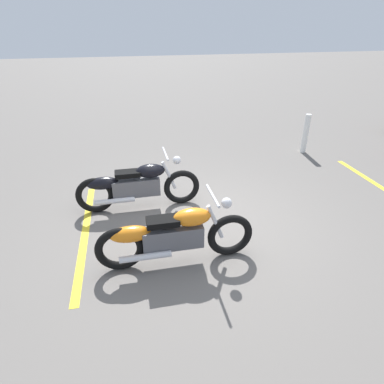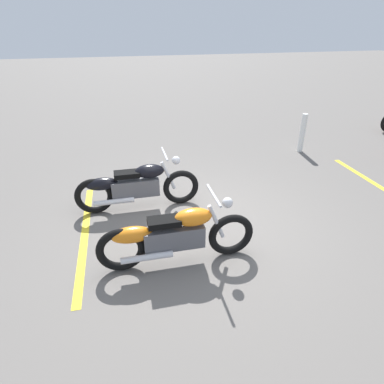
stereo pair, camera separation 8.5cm
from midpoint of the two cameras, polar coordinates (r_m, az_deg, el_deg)
name	(u,v)px [view 1 (the left image)]	position (r m, az deg, el deg)	size (l,w,h in m)	color
ground_plane	(202,225)	(5.55, 2.26, -5.75)	(60.00, 60.00, 0.00)	#66605B
motorcycle_bright_foreground	(172,235)	(4.50, -2.93, -7.59)	(2.23, 0.62, 1.04)	black
motorcycle_dark_foreground	(136,185)	(5.88, -9.47, 1.17)	(2.23, 0.62, 1.04)	black
bollard_post	(306,134)	(8.97, 19.61, 9.64)	(0.14, 0.14, 1.00)	white
parking_stripe_near	(85,233)	(5.60, -17.88, -6.90)	(3.20, 0.12, 0.01)	yellow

